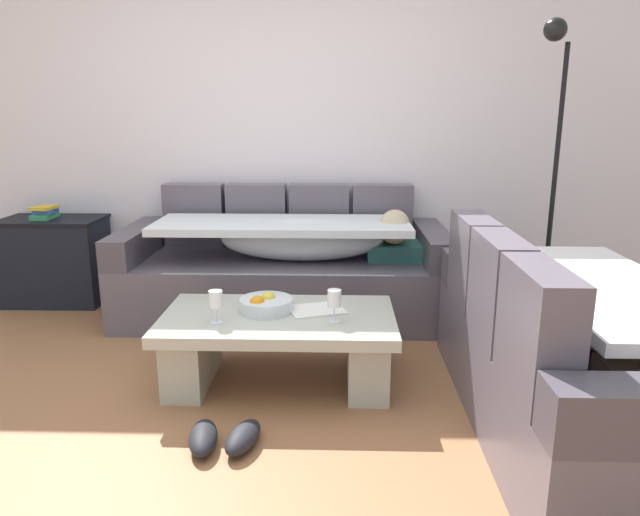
{
  "coord_description": "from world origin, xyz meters",
  "views": [
    {
      "loc": [
        0.56,
        -2.29,
        1.39
      ],
      "look_at": [
        0.46,
        1.07,
        0.55
      ],
      "focal_mm": 32.64,
      "sensor_mm": 36.0,
      "label": 1
    }
  ],
  "objects": [
    {
      "name": "ground_plane",
      "position": [
        0.0,
        0.0,
        0.0
      ],
      "size": [
        14.0,
        14.0,
        0.0
      ],
      "primitive_type": "plane",
      "color": "#93603D"
    },
    {
      "name": "back_wall",
      "position": [
        0.0,
        2.15,
        1.35
      ],
      "size": [
        9.0,
        0.1,
        2.7
      ],
      "primitive_type": "cube",
      "color": "white",
      "rests_on": "ground_plane"
    },
    {
      "name": "couch_along_wall",
      "position": [
        0.22,
        1.62,
        0.33
      ],
      "size": [
        2.23,
        0.92,
        0.88
      ],
      "color": "#5A535F",
      "rests_on": "ground_plane"
    },
    {
      "name": "couch_near_window",
      "position": [
        1.62,
        0.13,
        0.33
      ],
      "size": [
        0.92,
        1.86,
        0.88
      ],
      "rotation": [
        0.0,
        0.0,
        1.57
      ],
      "color": "#5A535F",
      "rests_on": "ground_plane"
    },
    {
      "name": "coffee_table",
      "position": [
        0.26,
        0.54,
        0.24
      ],
      "size": [
        1.2,
        0.68,
        0.38
      ],
      "color": "#B0B5A4",
      "rests_on": "ground_plane"
    },
    {
      "name": "fruit_bowl",
      "position": [
        0.19,
        0.59,
        0.42
      ],
      "size": [
        0.28,
        0.28,
        0.1
      ],
      "color": "silver",
      "rests_on": "coffee_table"
    },
    {
      "name": "wine_glass_near_left",
      "position": [
        -0.03,
        0.41,
        0.5
      ],
      "size": [
        0.07,
        0.07,
        0.17
      ],
      "color": "silver",
      "rests_on": "coffee_table"
    },
    {
      "name": "wine_glass_near_right",
      "position": [
        0.55,
        0.44,
        0.5
      ],
      "size": [
        0.07,
        0.07,
        0.17
      ],
      "color": "silver",
      "rests_on": "coffee_table"
    },
    {
      "name": "open_magazine",
      "position": [
        0.45,
        0.61,
        0.39
      ],
      "size": [
        0.33,
        0.29,
        0.01
      ],
      "primitive_type": "cube",
      "rotation": [
        0.0,
        0.0,
        0.33
      ],
      "color": "white",
      "rests_on": "coffee_table"
    },
    {
      "name": "side_cabinet",
      "position": [
        -1.54,
        1.85,
        0.32
      ],
      "size": [
        0.72,
        0.44,
        0.64
      ],
      "color": "black",
      "rests_on": "ground_plane"
    },
    {
      "name": "book_stack_on_cabinet",
      "position": [
        -1.58,
        1.85,
        0.68
      ],
      "size": [
        0.16,
        0.21,
        0.09
      ],
      "color": "#338C59",
      "rests_on": "side_cabinet"
    },
    {
      "name": "floor_lamp",
      "position": [
        1.94,
        1.56,
        1.12
      ],
      "size": [
        0.33,
        0.31,
        1.95
      ],
      "color": "black",
      "rests_on": "ground_plane"
    },
    {
      "name": "pair_of_shoes",
      "position": [
        0.08,
        -0.08,
        0.04
      ],
      "size": [
        0.34,
        0.3,
        0.09
      ],
      "color": "black",
      "rests_on": "ground_plane"
    }
  ]
}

